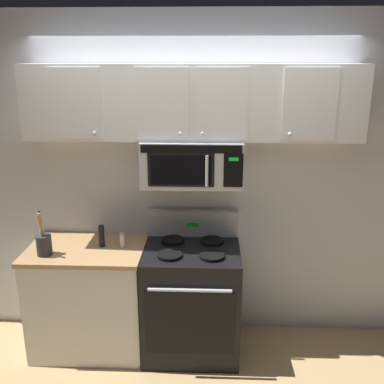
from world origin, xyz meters
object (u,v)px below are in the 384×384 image
utensil_crock_charcoal (44,243)px  stove_range (192,298)px  pepper_mill (102,236)px  over_range_microwave (192,162)px  salt_shaker (122,240)px

utensil_crock_charcoal → stove_range: bearing=7.5°
pepper_mill → over_range_microwave: bearing=7.2°
stove_range → salt_shaker: 0.74m
stove_range → pepper_mill: stove_range is taller
over_range_microwave → salt_shaker: over_range_microwave is taller
stove_range → utensil_crock_charcoal: bearing=-172.5°
stove_range → over_range_microwave: (-0.00, 0.12, 1.11)m
over_range_microwave → salt_shaker: 0.83m
utensil_crock_charcoal → salt_shaker: (0.57, 0.17, -0.04)m
over_range_microwave → pepper_mill: (-0.72, -0.09, -0.59)m
salt_shaker → stove_range: bearing=-1.9°
pepper_mill → salt_shaker: bearing=-2.5°
utensil_crock_charcoal → pepper_mill: (0.40, 0.17, -0.01)m
stove_range → salt_shaker: (-0.55, 0.02, 0.49)m
stove_range → salt_shaker: size_ratio=9.55×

